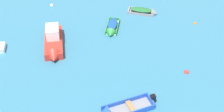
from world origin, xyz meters
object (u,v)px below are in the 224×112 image
rowboat_grey_back_row_right (146,12)px  rowboat_green_outer_left (112,28)px  mooring_buoy_between_boats_left (52,5)px  mooring_buoy_trailing (195,23)px  rowboat_blue_far_right (116,112)px  mooring_buoy_central (186,72)px  motor_launch_red_back_row_center (54,43)px

rowboat_grey_back_row_right → rowboat_green_outer_left: size_ratio=1.00×
rowboat_grey_back_row_right → mooring_buoy_between_boats_left: size_ratio=8.79×
rowboat_green_outer_left → mooring_buoy_between_boats_left: 8.75m
mooring_buoy_trailing → mooring_buoy_between_boats_left: mooring_buoy_between_boats_left is taller
rowboat_blue_far_right → mooring_buoy_central: bearing=22.0°
motor_launch_red_back_row_center → mooring_buoy_between_boats_left: (0.60, 8.21, -0.56)m
rowboat_green_outer_left → mooring_buoy_between_boats_left: rowboat_green_outer_left is taller
rowboat_grey_back_row_right → motor_launch_red_back_row_center: size_ratio=0.64×
motor_launch_red_back_row_center → mooring_buoy_trailing: (14.90, 0.41, -0.56)m
rowboat_blue_far_right → mooring_buoy_trailing: 14.92m
mooring_buoy_trailing → mooring_buoy_central: bearing=-122.3°
motor_launch_red_back_row_center → rowboat_green_outer_left: (6.02, 1.35, -0.27)m
rowboat_green_outer_left → rowboat_blue_far_right: rowboat_blue_far_right is taller
motor_launch_red_back_row_center → rowboat_green_outer_left: size_ratio=1.57×
mooring_buoy_trailing → mooring_buoy_between_boats_left: size_ratio=0.87×
mooring_buoy_trailing → rowboat_grey_back_row_right: bearing=143.2°
rowboat_grey_back_row_right → mooring_buoy_between_boats_left: rowboat_grey_back_row_right is taller
rowboat_green_outer_left → mooring_buoy_trailing: bearing=-6.0°
rowboat_blue_far_right → mooring_buoy_central: 7.58m
motor_launch_red_back_row_center → mooring_buoy_between_boats_left: bearing=85.8°
mooring_buoy_trailing → mooring_buoy_between_boats_left: 16.29m
motor_launch_red_back_row_center → mooring_buoy_central: 12.39m
rowboat_green_outer_left → motor_launch_red_back_row_center: bearing=-167.4°
motor_launch_red_back_row_center → mooring_buoy_trailing: size_ratio=15.78×
mooring_buoy_between_boats_left → rowboat_grey_back_row_right: bearing=-24.6°
rowboat_blue_far_right → mooring_buoy_between_boats_left: size_ratio=12.09×
motor_launch_red_back_row_center → mooring_buoy_between_boats_left: motor_launch_red_back_row_center is taller
rowboat_grey_back_row_right → mooring_buoy_central: rowboat_grey_back_row_right is taller
rowboat_grey_back_row_right → mooring_buoy_central: bearing=-90.0°
rowboat_grey_back_row_right → motor_launch_red_back_row_center: (-10.58, -3.64, 0.31)m
rowboat_grey_back_row_right → mooring_buoy_trailing: size_ratio=10.06×
mooring_buoy_between_boats_left → mooring_buoy_central: (9.98, -14.64, 0.00)m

